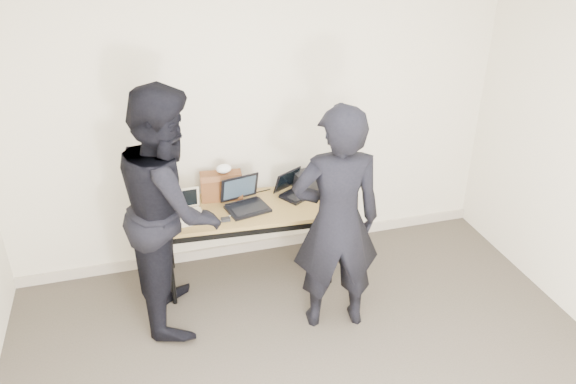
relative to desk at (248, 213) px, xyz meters
name	(u,v)px	position (x,y,z in m)	size (l,w,h in m)	color
room	(352,264)	(0.20, -1.84, 0.69)	(4.60, 4.60, 2.80)	#423B32
desk	(248,213)	(0.00, 0.00, 0.00)	(1.54, 0.74, 0.72)	olive
laptop_beige	(185,213)	(-0.53, -0.03, 0.10)	(0.30, 0.29, 0.23)	beige
laptop_center	(245,201)	(-0.02, 0.01, 0.12)	(0.41, 0.40, 0.26)	black
laptop_right	(294,190)	(0.46, 0.12, 0.11)	(0.39, 0.39, 0.21)	black
leather_satchel	(221,185)	(-0.18, 0.23, 0.19)	(0.38, 0.21, 0.25)	brown
tissue	(224,169)	(-0.15, 0.23, 0.34)	(0.13, 0.10, 0.08)	white
equipment_box	(310,181)	(0.63, 0.19, 0.14)	(0.27, 0.23, 0.16)	black
power_brick	(226,219)	(-0.22, -0.17, 0.07)	(0.07, 0.05, 0.03)	black
cables	(244,206)	(-0.02, 0.03, 0.06)	(1.14, 0.48, 0.01)	black
person_typist	(337,222)	(0.53, -0.77, 0.27)	(0.68, 0.45, 1.87)	black
person_observer	(171,208)	(-0.65, -0.30, 0.32)	(0.95, 0.74, 1.96)	black
baseboard	(261,245)	(0.20, 0.39, -0.61)	(4.50, 0.03, 0.10)	#B7AA98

